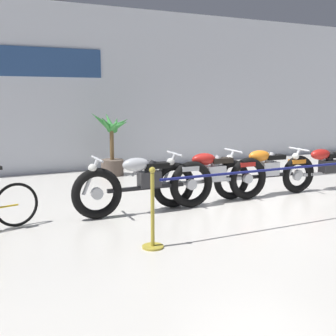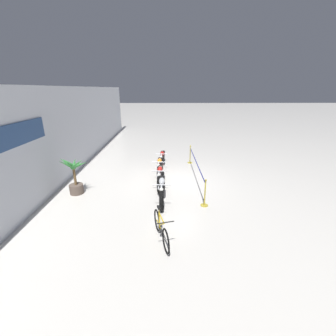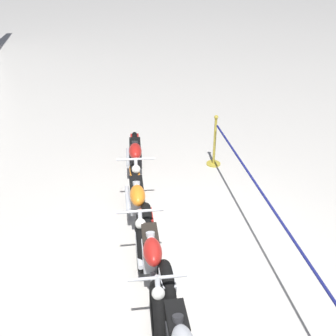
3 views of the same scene
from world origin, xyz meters
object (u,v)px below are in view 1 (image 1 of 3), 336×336
Objects in this scene: motorcycle_silver_0 at (146,184)px; motorcycle_red_3 at (326,168)px; motorcycle_orange_2 at (266,172)px; potted_palm_left_of_row at (111,145)px; motorcycle_red_1 at (212,177)px; stanchion_far_left at (246,188)px.

motorcycle_silver_0 is 4.04m from motorcycle_red_3.
motorcycle_red_3 is at bearing -4.52° from motorcycle_orange_2.
motorcycle_silver_0 is at bearing -98.72° from potted_palm_left_of_row.
motorcycle_orange_2 is 1.43× the size of potted_palm_left_of_row.
potted_palm_left_of_row is at bearing 81.28° from motorcycle_silver_0.
stanchion_far_left is (-0.45, -1.66, 0.17)m from motorcycle_red_1.
motorcycle_red_3 is (4.04, 0.03, -0.03)m from motorcycle_silver_0.
motorcycle_red_1 is 1.26m from motorcycle_orange_2.
motorcycle_silver_0 is 1.08× the size of motorcycle_orange_2.
motorcycle_orange_2 is 0.45× the size of stanchion_far_left.
motorcycle_orange_2 is (2.58, 0.14, -0.02)m from motorcycle_silver_0.
motorcycle_silver_0 is at bearing 119.20° from stanchion_far_left.
stanchion_far_left is at bearing -60.80° from motorcycle_silver_0.
motorcycle_silver_0 reaches higher than motorcycle_red_3.
motorcycle_red_3 is 1.33× the size of potted_palm_left_of_row.
stanchion_far_left is at bearing -86.28° from potted_palm_left_of_row.
potted_palm_left_of_row reaches higher than motorcycle_orange_2.
motorcycle_red_3 is 3.55m from stanchion_far_left.
motorcycle_red_1 is 1.01× the size of motorcycle_orange_2.
motorcycle_orange_2 is at bearing -59.00° from potted_palm_left_of_row.
potted_palm_left_of_row reaches higher than motorcycle_silver_0.
motorcycle_silver_0 reaches higher than motorcycle_orange_2.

